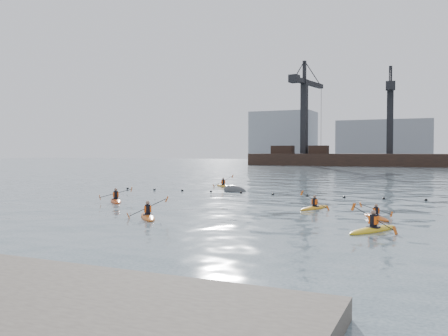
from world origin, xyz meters
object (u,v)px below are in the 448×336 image
Objects in this scene: kayaker_0 at (148,216)px; kayaker_5 at (223,186)px; kayaker_2 at (116,200)px; mooring_buoy at (235,191)px; kayaker_1 at (373,229)px; kayaker_3 at (315,207)px; kayaker_4 at (376,217)px.

kayaker_5 reaches higher than kayaker_0.
kayaker_5 is (-5.78, 23.09, 0.00)m from kayaker_0.
kayaker_2 reaches higher than mooring_buoy.
kayaker_1 is 1.19× the size of kayaker_5.
kayaker_5 reaches higher than kayaker_2.
kayaker_1 is 1.10× the size of kayaker_3.
kayaker_4 is at bearing -44.09° from kayaker_2.
kayaker_0 is 18.06m from mooring_buoy.
kayaker_5 is at bearing 46.12° from kayaker_2.
kayaker_3 is 1.09× the size of kayaker_5.
kayaker_1 reaches higher than kayaker_3.
kayaker_3 is at bearing 7.24° from kayaker_0.
kayaker_1 is 1.27× the size of kayaker_4.
kayaker_5 is (-17.77, 22.58, -0.00)m from kayaker_1.
kayaker_2 is at bearing -169.20° from kayaker_1.
kayaker_5 is (1.07, 16.87, -0.01)m from kayaker_2.
kayaker_5 reaches higher than mooring_buoy.
kayaker_3 reaches higher than kayaker_2.
kayaker_0 reaches higher than kayaker_2.
mooring_buoy is at bearing 154.08° from kayaker_3.
mooring_buoy is at bearing 28.21° from kayaker_2.
kayaker_1 reaches higher than mooring_buoy.
kayaker_2 reaches higher than kayaker_4.
kayaker_1 is 19.69m from kayaker_2.
kayaker_1 reaches higher than kayaker_4.
kayaker_4 is at bearing 122.43° from kayaker_1.
kayaker_3 is (-4.49, 7.39, -0.01)m from kayaker_1.
kayaker_2 is 1.17× the size of kayaker_4.
kayaker_0 is at bearing -122.05° from kayaker_5.
kayaker_0 is 9.25m from kayaker_2.
kayaker_0 is 0.88× the size of kayaker_1.
kayaker_4 is at bearing -92.25° from kayaker_5.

